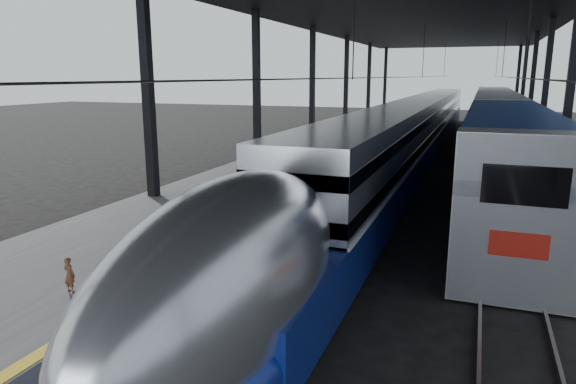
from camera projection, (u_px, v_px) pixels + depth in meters
The scene contains 8 objects.
ground at pixel (230, 289), 13.71m from camera, with size 160.00×160.00×0.00m, color black.
platform at pixel (322, 156), 33.06m from camera, with size 6.00×80.00×1.00m, color #4C4C4F.
yellow_strip at pixel (365, 151), 31.99m from camera, with size 0.30×80.00×0.01m, color gold.
rails at pixel (451, 171), 30.42m from camera, with size 6.52×80.00×0.16m.
canopy at pixel (414, 12), 29.30m from camera, with size 18.00×75.00×9.47m.
tgv_train at pixel (417, 132), 34.31m from camera, with size 2.80×65.20×4.02m.
second_train at pixel (496, 124), 36.86m from camera, with size 3.12×56.05×4.30m.
child at pixel (69, 275), 11.02m from camera, with size 0.29×0.19×0.79m, color #512F1B.
Camera 1 is at (5.95, -11.43, 5.57)m, focal length 32.00 mm.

